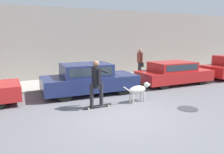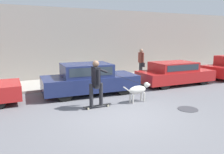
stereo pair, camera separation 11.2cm
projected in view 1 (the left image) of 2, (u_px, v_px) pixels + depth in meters
ground_plane at (122, 116)px, 6.97m from camera, size 36.00×36.00×0.00m
back_wall at (68, 44)px, 12.78m from camera, size 32.00×0.30×4.12m
sidewalk_curb at (75, 82)px, 11.83m from camera, size 30.00×2.60×0.12m
parked_car_1 at (89, 79)px, 9.56m from camera, size 4.14×1.85×1.34m
parked_car_2 at (174, 73)px, 11.52m from camera, size 4.03×1.68×1.19m
dog at (138, 90)px, 8.40m from camera, size 1.27×0.43×0.73m
skateboarder at (97, 81)px, 7.57m from camera, size 2.61×0.55×1.69m
pedestrian_with_bag at (140, 61)px, 13.13m from camera, size 0.22×0.63×1.67m
manhole_cover at (188, 109)px, 7.62m from camera, size 0.69×0.69×0.01m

